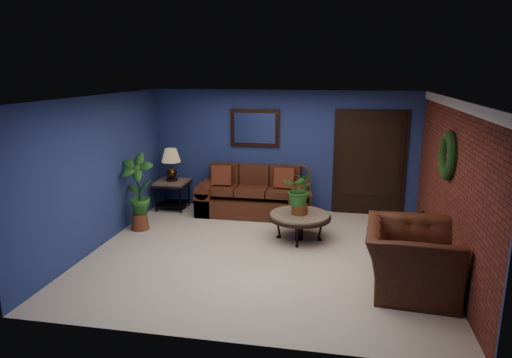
% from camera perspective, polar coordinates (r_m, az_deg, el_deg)
% --- Properties ---
extents(floor, '(5.50, 5.50, 0.00)m').
position_cam_1_polar(floor, '(7.48, 0.87, -9.30)').
color(floor, beige).
rests_on(floor, ground).
extents(wall_back, '(5.50, 0.04, 2.50)m').
position_cam_1_polar(wall_back, '(9.51, 3.45, 3.52)').
color(wall_back, navy).
rests_on(wall_back, ground).
extents(wall_left, '(0.04, 5.00, 2.50)m').
position_cam_1_polar(wall_left, '(8.01, -18.88, 0.89)').
color(wall_left, navy).
rests_on(wall_left, ground).
extents(wall_right_brick, '(0.04, 5.00, 2.50)m').
position_cam_1_polar(wall_right_brick, '(7.17, 23.12, -0.90)').
color(wall_right_brick, maroon).
rests_on(wall_right_brick, ground).
extents(ceiling, '(5.50, 5.00, 0.02)m').
position_cam_1_polar(ceiling, '(6.90, 0.94, 10.19)').
color(ceiling, white).
rests_on(ceiling, wall_back).
extents(crown_molding, '(0.03, 5.00, 0.14)m').
position_cam_1_polar(crown_molding, '(6.99, 23.78, 8.52)').
color(crown_molding, white).
rests_on(crown_molding, wall_right_brick).
extents(wall_mirror, '(1.02, 0.06, 0.77)m').
position_cam_1_polar(wall_mirror, '(9.49, -0.15, 6.39)').
color(wall_mirror, '#3C2212').
rests_on(wall_mirror, wall_back).
extents(closet_door, '(1.44, 0.06, 2.18)m').
position_cam_1_polar(closet_door, '(9.47, 13.99, 1.85)').
color(closet_door, black).
rests_on(closet_door, wall_back).
extents(wreath, '(0.16, 0.72, 0.72)m').
position_cam_1_polar(wreath, '(7.12, 22.90, 2.73)').
color(wreath, black).
rests_on(wreath, wall_right_brick).
extents(sofa, '(2.21, 0.96, 1.00)m').
position_cam_1_polar(sofa, '(9.40, -0.32, -2.36)').
color(sofa, '#4A2415').
rests_on(sofa, ground).
extents(coffee_table, '(1.09, 1.09, 0.47)m').
position_cam_1_polar(coffee_table, '(7.97, 5.45, -4.75)').
color(coffee_table, '#58524D').
rests_on(coffee_table, ground).
extents(end_table, '(0.68, 0.68, 0.62)m').
position_cam_1_polar(end_table, '(9.80, -10.42, -1.03)').
color(end_table, '#58524D').
rests_on(end_table, ground).
extents(table_lamp, '(0.40, 0.40, 0.66)m').
position_cam_1_polar(table_lamp, '(9.68, -10.56, 2.25)').
color(table_lamp, '#3C2212').
rests_on(table_lamp, end_table).
extents(side_chair, '(0.49, 0.49, 1.03)m').
position_cam_1_polar(side_chair, '(9.25, 5.60, -1.07)').
color(side_chair, '#563218').
rests_on(side_chair, ground).
extents(armchair, '(1.30, 1.46, 0.88)m').
position_cam_1_polar(armchair, '(6.53, 18.77, -9.38)').
color(armchair, '#4A2415').
rests_on(armchair, ground).
extents(coffee_plant, '(0.64, 0.59, 0.75)m').
position_cam_1_polar(coffee_plant, '(7.84, 5.53, -1.50)').
color(coffee_plant, '#5E3117').
rests_on(coffee_plant, coffee_table).
extents(floor_plant, '(0.39, 0.34, 0.78)m').
position_cam_1_polar(floor_plant, '(7.72, 18.99, -6.18)').
color(floor_plant, '#5E3117').
rests_on(floor_plant, ground).
extents(tall_plant, '(0.63, 0.44, 1.43)m').
position_cam_1_polar(tall_plant, '(8.61, -14.54, -1.25)').
color(tall_plant, brown).
rests_on(tall_plant, ground).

